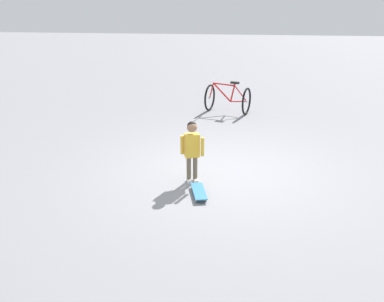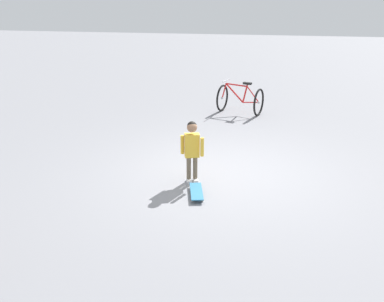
{
  "view_description": "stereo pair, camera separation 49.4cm",
  "coord_description": "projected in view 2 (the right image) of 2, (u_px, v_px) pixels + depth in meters",
  "views": [
    {
      "loc": [
        7.2,
        0.2,
        3.09
      ],
      "look_at": [
        0.44,
        -0.52,
        0.55
      ],
      "focal_mm": 40.72,
      "sensor_mm": 36.0,
      "label": 1
    },
    {
      "loc": [
        7.13,
        0.69,
        3.09
      ],
      "look_at": [
        0.44,
        -0.52,
        0.55
      ],
      "focal_mm": 40.72,
      "sensor_mm": 36.0,
      "label": 2
    }
  ],
  "objects": [
    {
      "name": "skateboard",
      "position": [
        196.0,
        192.0,
        6.92
      ],
      "size": [
        0.65,
        0.33,
        0.07
      ],
      "color": "teal",
      "rests_on": "ground"
    },
    {
      "name": "ground_plane",
      "position": [
        225.0,
        173.0,
        7.77
      ],
      "size": [
        50.0,
        50.0,
        0.0
      ],
      "primitive_type": "plane",
      "color": "gray"
    },
    {
      "name": "child_person",
      "position": [
        192.0,
        145.0,
        7.21
      ],
      "size": [
        0.23,
        0.4,
        1.06
      ],
      "color": "brown",
      "rests_on": "ground"
    },
    {
      "name": "bicycle_near",
      "position": [
        240.0,
        99.0,
        11.36
      ],
      "size": [
        1.0,
        1.23,
        0.85
      ],
      "color": "black",
      "rests_on": "ground"
    }
  ]
}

